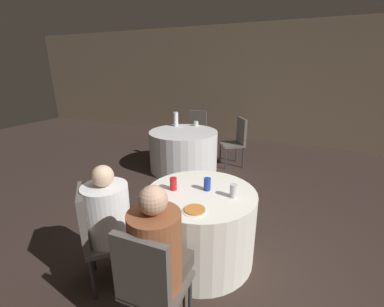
% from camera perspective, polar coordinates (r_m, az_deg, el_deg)
% --- Properties ---
extents(ground_plane, '(16.00, 16.00, 0.00)m').
position_cam_1_polar(ground_plane, '(2.67, 5.90, -24.82)').
color(ground_plane, '#332621').
extents(wall_back, '(16.00, 0.06, 2.80)m').
position_cam_1_polar(wall_back, '(6.62, 20.46, 13.94)').
color(wall_back, gray).
rests_on(wall_back, ground_plane).
extents(table_near, '(1.05, 1.05, 0.73)m').
position_cam_1_polar(table_near, '(2.61, 1.93, -15.62)').
color(table_near, white).
rests_on(table_near, ground_plane).
extents(table_far, '(1.24, 1.24, 0.73)m').
position_cam_1_polar(table_far, '(4.73, -1.90, 0.68)').
color(table_far, white).
rests_on(table_far, ground_plane).
extents(chair_near_southwest, '(0.57, 0.57, 0.92)m').
position_cam_1_polar(chair_near_southwest, '(2.38, -20.38, -15.60)').
color(chair_near_southwest, '#59514C').
rests_on(chair_near_southwest, ground_plane).
extents(chair_near_south, '(0.42, 0.42, 0.92)m').
position_cam_1_polar(chair_near_south, '(1.85, -9.49, -26.22)').
color(chair_near_south, '#59514C').
rests_on(chair_near_south, ground_plane).
extents(chair_far_north, '(0.46, 0.47, 0.92)m').
position_cam_1_polar(chair_far_north, '(5.65, 1.11, 5.59)').
color(chair_far_north, '#59514C').
rests_on(chair_far_north, ground_plane).
extents(chair_far_northeast, '(0.56, 0.56, 0.92)m').
position_cam_1_polar(chair_far_northeast, '(4.95, 9.98, 3.40)').
color(chair_far_northeast, '#59514C').
rests_on(chair_far_northeast, ground_plane).
extents(person_white_shirt, '(0.50, 0.50, 1.11)m').
position_cam_1_polar(person_white_shirt, '(2.36, -16.49, -14.53)').
color(person_white_shirt, '#33384C').
rests_on(person_white_shirt, ground_plane).
extents(person_floral_shirt, '(0.35, 0.51, 1.17)m').
position_cam_1_polar(person_floral_shirt, '(1.91, -6.87, -22.12)').
color(person_floral_shirt, '#4C4238').
rests_on(person_floral_shirt, ground_plane).
extents(pizza_plate_near, '(0.21, 0.21, 0.02)m').
position_cam_1_polar(pizza_plate_near, '(2.13, 0.63, -12.44)').
color(pizza_plate_near, white).
rests_on(pizza_plate_near, table_near).
extents(soda_can_blue, '(0.07, 0.07, 0.12)m').
position_cam_1_polar(soda_can_blue, '(2.44, 3.41, -6.82)').
color(soda_can_blue, '#1E38A5').
rests_on(soda_can_blue, table_near).
extents(soda_can_silver, '(0.07, 0.07, 0.12)m').
position_cam_1_polar(soda_can_silver, '(2.34, 9.19, -8.19)').
color(soda_can_silver, silver).
rests_on(soda_can_silver, table_near).
extents(soda_can_red, '(0.07, 0.07, 0.12)m').
position_cam_1_polar(soda_can_red, '(2.45, -4.17, -6.74)').
color(soda_can_red, red).
rests_on(soda_can_red, table_near).
extents(bottle_far, '(0.09, 0.09, 0.28)m').
position_cam_1_polar(bottle_far, '(5.02, -3.61, 7.63)').
color(bottle_far, white).
rests_on(bottle_far, table_far).
extents(cup_far, '(0.09, 0.09, 0.09)m').
position_cam_1_polar(cup_far, '(5.06, 0.90, 6.68)').
color(cup_far, silver).
rests_on(cup_far, table_far).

